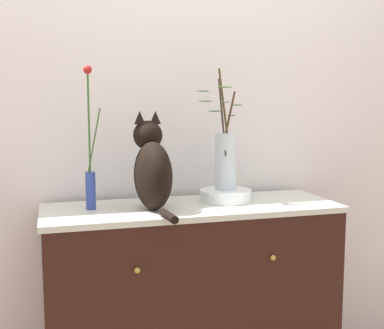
% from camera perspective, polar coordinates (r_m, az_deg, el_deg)
% --- Properties ---
extents(wall_back, '(4.40, 0.08, 2.60)m').
position_cam_1_polar(wall_back, '(2.42, -1.96, 6.67)').
color(wall_back, white).
rests_on(wall_back, ground_plane).
extents(sideboard, '(1.29, 0.47, 0.87)m').
position_cam_1_polar(sideboard, '(2.30, 0.00, -15.40)').
color(sideboard, black).
rests_on(sideboard, ground_plane).
extents(cat_sitting, '(0.17, 0.41, 0.41)m').
position_cam_1_polar(cat_sitting, '(2.07, -4.62, -0.52)').
color(cat_sitting, black).
rests_on(cat_sitting, sideboard).
extents(vase_slim_green, '(0.07, 0.04, 0.60)m').
position_cam_1_polar(vase_slim_green, '(2.10, -11.67, -0.52)').
color(vase_slim_green, '#2F3F91').
rests_on(vase_slim_green, sideboard).
extents(bowl_porcelain, '(0.24, 0.24, 0.05)m').
position_cam_1_polar(bowl_porcelain, '(2.26, 3.90, -3.57)').
color(bowl_porcelain, white).
rests_on(bowl_porcelain, sideboard).
extents(vase_glass_clear, '(0.24, 0.19, 0.55)m').
position_cam_1_polar(vase_glass_clear, '(2.24, 3.90, 0.79)').
color(vase_glass_clear, silver).
rests_on(vase_glass_clear, bowl_porcelain).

